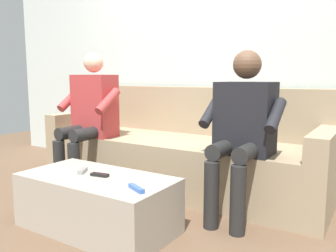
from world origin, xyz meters
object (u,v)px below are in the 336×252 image
(remote_black, at_px, (100,175))
(couch, at_px, (181,153))
(coffee_table, at_px, (97,203))
(remote_blue, at_px, (136,188))
(remote_gray, at_px, (82,171))
(person_right_seated, at_px, (90,112))
(person_left_seated, at_px, (242,124))

(remote_black, bearing_deg, couch, -97.80)
(coffee_table, height_order, remote_blue, remote_blue)
(couch, bearing_deg, remote_blue, 108.37)
(couch, distance_m, remote_black, 1.07)
(remote_blue, distance_m, remote_gray, 0.53)
(couch, xyz_separation_m, coffee_table, (0.00, 1.08, -0.12))
(coffee_table, height_order, person_right_seated, person_right_seated)
(couch, bearing_deg, coffee_table, 90.00)
(person_left_seated, bearing_deg, couch, -28.76)
(person_left_seated, distance_m, remote_black, 1.01)
(remote_blue, relative_size, remote_gray, 1.25)
(couch, relative_size, remote_gray, 21.79)
(remote_gray, bearing_deg, person_left_seated, 100.00)
(couch, height_order, remote_blue, couch)
(couch, relative_size, remote_black, 20.89)
(person_right_seated, bearing_deg, coffee_table, 136.92)
(remote_black, bearing_deg, person_right_seated, -50.83)
(remote_blue, relative_size, remote_black, 1.20)
(couch, bearing_deg, remote_black, 91.15)
(remote_blue, xyz_separation_m, remote_black, (0.37, -0.10, -0.00))
(remote_black, bearing_deg, coffee_table, 11.10)
(remote_gray, bearing_deg, coffee_table, 56.28)
(couch, relative_size, person_right_seated, 2.13)
(couch, height_order, coffee_table, couch)
(remote_black, bearing_deg, remote_blue, 156.45)
(person_left_seated, bearing_deg, remote_blue, 67.87)
(person_left_seated, height_order, person_right_seated, person_right_seated)
(person_left_seated, relative_size, remote_black, 9.56)
(remote_gray, bearing_deg, remote_black, 59.78)
(coffee_table, relative_size, remote_gray, 8.66)
(couch, bearing_deg, remote_gray, 82.77)
(person_left_seated, bearing_deg, coffee_table, 44.50)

